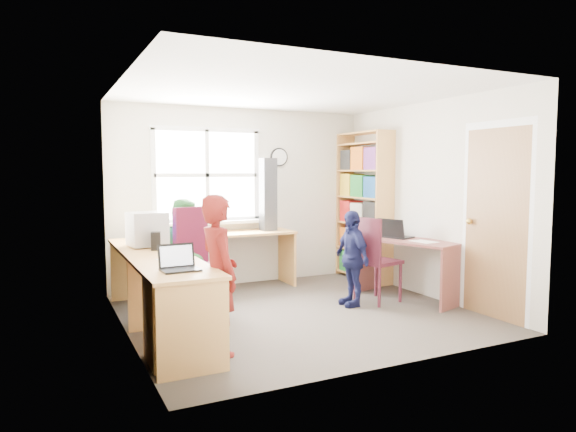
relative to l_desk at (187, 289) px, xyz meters
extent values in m
cube|color=#3F3831|center=(1.31, 0.28, -0.47)|extent=(3.60, 3.40, 0.02)
cube|color=white|center=(1.31, 0.28, 1.95)|extent=(3.60, 3.40, 0.02)
cube|color=beige|center=(1.31, 1.99, 0.74)|extent=(3.60, 0.02, 2.40)
cube|color=beige|center=(1.31, -1.43, 0.74)|extent=(3.60, 0.02, 2.40)
cube|color=beige|center=(-0.50, 0.28, 0.74)|extent=(0.02, 3.40, 2.40)
cube|color=beige|center=(3.12, 0.28, 0.74)|extent=(0.02, 3.40, 2.40)
cube|color=white|center=(0.81, 1.97, 1.04)|extent=(1.40, 0.01, 1.20)
cube|color=white|center=(0.81, 1.96, 1.04)|extent=(1.48, 0.04, 1.28)
cube|color=olive|center=(3.09, -0.77, 0.54)|extent=(0.02, 0.82, 2.00)
sphere|color=gold|center=(3.06, -0.44, 0.54)|extent=(0.07, 0.07, 0.07)
cylinder|color=black|center=(1.86, 1.96, 1.29)|extent=(0.26, 0.03, 0.26)
cylinder|color=white|center=(1.86, 1.95, 1.29)|extent=(0.22, 0.01, 0.22)
cube|color=#F5B362|center=(-0.19, 0.38, 0.28)|extent=(0.60, 2.70, 0.03)
cube|color=#F5B362|center=(1.06, 1.70, 0.28)|extent=(1.65, 0.56, 0.03)
cube|color=#F5B362|center=(-0.19, 0.38, -0.10)|extent=(0.56, 0.03, 0.72)
cube|color=#F5B362|center=(-0.19, -0.94, -0.10)|extent=(0.56, 0.03, 0.72)
cube|color=#F5B362|center=(-0.19, 1.70, -0.10)|extent=(0.56, 0.03, 0.72)
cube|color=#F5B362|center=(1.86, 1.70, -0.10)|extent=(0.03, 0.52, 0.72)
cube|color=#F5B362|center=(-0.19, -0.57, -0.10)|extent=(0.54, 0.45, 0.72)
cube|color=brown|center=(2.80, 0.28, 0.26)|extent=(0.94, 1.38, 0.03)
cube|color=brown|center=(2.98, -0.31, -0.11)|extent=(0.53, 0.19, 0.70)
cube|color=brown|center=(2.61, 0.86, -0.11)|extent=(0.53, 0.19, 0.70)
cube|color=#F5B362|center=(2.96, 0.96, 0.59)|extent=(0.30, 0.02, 2.10)
cube|color=#F5B362|center=(2.96, 1.96, 0.59)|extent=(0.30, 0.02, 2.10)
cube|color=#F5B362|center=(2.96, 1.46, 1.63)|extent=(0.30, 1.00, 0.02)
cube|color=#F5B362|center=(2.96, 1.46, -0.40)|extent=(0.30, 1.00, 0.02)
cube|color=#F5B362|center=(2.96, 1.46, -0.04)|extent=(0.30, 1.00, 0.02)
cube|color=#F5B362|center=(2.96, 1.46, 0.34)|extent=(0.30, 1.00, 0.02)
cube|color=#F5B362|center=(2.96, 1.46, 0.72)|extent=(0.30, 1.00, 0.02)
cube|color=#F5B362|center=(2.96, 1.46, 1.10)|extent=(0.30, 1.00, 0.02)
cube|color=#F5B362|center=(2.96, 1.46, 1.48)|extent=(0.30, 1.00, 0.02)
cube|color=#B31A19|center=(2.96, 1.16, -0.25)|extent=(0.25, 0.28, 0.27)
cube|color=#19509A|center=(2.96, 1.48, -0.24)|extent=(0.25, 0.30, 0.29)
cube|color=#1E8030|center=(2.96, 1.78, -0.23)|extent=(0.25, 0.26, 0.30)
cube|color=gold|center=(2.96, 1.16, 0.13)|extent=(0.25, 0.28, 0.30)
cube|color=#713380|center=(2.96, 1.48, 0.14)|extent=(0.25, 0.30, 0.32)
cube|color=orange|center=(2.96, 1.78, 0.12)|extent=(0.25, 0.26, 0.29)
cube|color=#262626|center=(2.96, 1.16, 0.52)|extent=(0.25, 0.28, 0.32)
cube|color=beige|center=(2.96, 1.48, 0.50)|extent=(0.25, 0.30, 0.29)
cube|color=#B31A19|center=(2.96, 1.78, 0.51)|extent=(0.25, 0.26, 0.30)
cube|color=#19509A|center=(2.96, 1.16, 0.88)|extent=(0.25, 0.28, 0.29)
cube|color=#1E8030|center=(2.96, 1.48, 0.89)|extent=(0.25, 0.30, 0.30)
cube|color=gold|center=(2.96, 1.78, 0.90)|extent=(0.25, 0.26, 0.32)
cube|color=#713380|center=(2.96, 1.16, 1.27)|extent=(0.25, 0.28, 0.30)
cube|color=orange|center=(2.96, 1.48, 1.28)|extent=(0.25, 0.30, 0.32)
cube|color=#262626|center=(2.96, 1.78, 1.26)|extent=(0.25, 0.26, 0.29)
cylinder|color=black|center=(0.37, 0.73, -0.43)|extent=(0.69, 0.69, 0.05)
cylinder|color=black|center=(0.37, 0.73, -0.21)|extent=(0.07, 0.07, 0.40)
cube|color=#540F25|center=(0.37, 0.73, 0.02)|extent=(0.57, 0.57, 0.09)
cube|color=#540F25|center=(0.29, 0.93, 0.39)|extent=(0.42, 0.22, 0.63)
cylinder|color=#4C1925|center=(2.25, 0.09, -0.22)|extent=(0.05, 0.05, 0.47)
cylinder|color=#4C1925|center=(2.62, 0.18, -0.22)|extent=(0.05, 0.05, 0.47)
cylinder|color=#4C1925|center=(2.16, 0.46, -0.22)|extent=(0.05, 0.05, 0.47)
cylinder|color=#4C1925|center=(2.53, 0.55, -0.22)|extent=(0.05, 0.05, 0.47)
cube|color=#4C1925|center=(2.39, 0.32, 0.03)|extent=(0.53, 0.53, 0.04)
cube|color=#4C1925|center=(2.20, 0.27, 0.30)|extent=(0.13, 0.41, 0.52)
cube|color=#A3A2A7|center=(-0.18, 0.90, 0.30)|extent=(0.30, 0.25, 0.02)
cube|color=#A3A2A7|center=(-0.18, 0.90, 0.49)|extent=(0.41, 0.38, 0.35)
cube|color=#3F72F2|center=(0.00, 0.92, 0.49)|extent=(0.04, 0.29, 0.26)
cube|color=black|center=(-0.20, -0.58, 0.30)|extent=(0.31, 0.23, 0.02)
cube|color=black|center=(-0.20, -0.47, 0.40)|extent=(0.30, 0.06, 0.20)
cube|color=white|center=(-0.20, -0.47, 0.40)|extent=(0.27, 0.05, 0.16)
cube|color=black|center=(2.78, 0.48, 0.28)|extent=(0.36, 0.42, 0.02)
cube|color=black|center=(2.66, 0.43, 0.40)|extent=(0.18, 0.35, 0.23)
cube|color=#3F72F2|center=(2.67, 0.43, 0.40)|extent=(0.14, 0.31, 0.19)
cube|color=black|center=(-0.15, 0.61, 0.39)|extent=(0.11, 0.11, 0.19)
cube|color=black|center=(-0.19, 1.18, 0.39)|extent=(0.10, 0.10, 0.20)
cube|color=black|center=(1.57, 1.71, 0.78)|extent=(0.20, 0.18, 0.98)
cube|color=#B51F16|center=(2.77, 0.83, 0.30)|extent=(0.39, 0.39, 0.06)
cube|color=white|center=(-0.14, -0.05, 0.30)|extent=(0.27, 0.33, 0.00)
cube|color=white|center=(2.84, 0.04, 0.27)|extent=(0.23, 0.31, 0.00)
imported|color=#327E3C|center=(0.56, 1.71, 0.45)|extent=(0.20, 0.17, 0.32)
imported|color=maroon|center=(0.14, -0.52, 0.22)|extent=(0.36, 0.52, 1.36)
imported|color=#2E7533|center=(0.27, 1.06, 0.16)|extent=(0.72, 0.76, 1.24)
imported|color=#151841|center=(2.02, 0.31, 0.10)|extent=(0.30, 0.66, 1.11)
camera|label=1|loc=(-1.19, -4.63, 1.10)|focal=32.00mm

